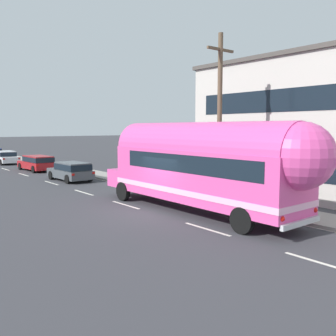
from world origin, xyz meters
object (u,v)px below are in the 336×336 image
Objects in this scene: painted_bus at (206,163)px; car_third at (6,157)px; utility_pole at (220,117)px; car_lead at (71,170)px; car_second at (37,162)px.

painted_bus is 2.61× the size of car_third.
utility_pole is 0.67× the size of painted_bus.
car_lead is at bearing -90.23° from car_third.
painted_bus reaches higher than car_lead.
utility_pole is 29.44m from car_third.
painted_bus is at bearing -89.85° from car_third.
car_third is (-0.26, 8.83, -0.04)m from car_second.
painted_bus is at bearing -90.48° from car_second.
utility_pole reaches higher than car_third.
car_third is at bearing 94.47° from utility_pole.
car_lead is (-0.15, 13.68, -1.52)m from painted_bus.
car_third is (0.07, 16.70, -0.04)m from car_lead.
utility_pole is 13.16m from car_lead.
car_second is (0.18, 21.55, -1.51)m from painted_bus.
utility_pole is at bearing -79.32° from car_lead.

